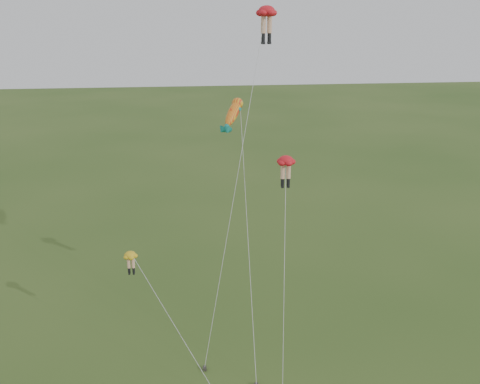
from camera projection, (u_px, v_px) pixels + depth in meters
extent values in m
plane|color=#2F4B1A|center=(232.00, 366.00, 37.31)|extent=(300.00, 300.00, 0.00)
ellipsoid|color=red|center=(267.00, 11.00, 37.13)|extent=(1.83, 1.83, 0.76)
cylinder|color=#F3B48F|center=(263.00, 24.00, 37.34)|extent=(0.34, 0.34, 1.17)
cylinder|color=black|center=(263.00, 37.00, 37.62)|extent=(0.27, 0.27, 0.58)
cube|color=black|center=(263.00, 43.00, 37.74)|extent=(0.26, 0.37, 0.17)
cylinder|color=#F3B48F|center=(270.00, 24.00, 37.49)|extent=(0.34, 0.34, 1.17)
cylinder|color=black|center=(269.00, 37.00, 37.77)|extent=(0.27, 0.27, 0.58)
cube|color=black|center=(269.00, 43.00, 37.89)|extent=(0.26, 0.37, 0.17)
cylinder|color=silver|center=(236.00, 186.00, 36.94)|extent=(5.27, 7.62, 23.72)
cube|color=black|center=(205.00, 368.00, 36.90)|extent=(0.25, 0.35, 0.24)
ellipsoid|color=red|center=(286.00, 160.00, 37.07)|extent=(1.38, 1.38, 0.68)
cylinder|color=#F3B48F|center=(283.00, 171.00, 37.30)|extent=(0.30, 0.30, 1.03)
cylinder|color=black|center=(282.00, 182.00, 37.55)|extent=(0.24, 0.24, 0.52)
cube|color=black|center=(282.00, 187.00, 37.66)|extent=(0.17, 0.30, 0.15)
cylinder|color=#F3B48F|center=(289.00, 171.00, 37.34)|extent=(0.30, 0.30, 1.03)
cylinder|color=black|center=(288.00, 182.00, 37.59)|extent=(0.24, 0.24, 0.52)
cube|color=black|center=(288.00, 186.00, 37.70)|extent=(0.17, 0.30, 0.15)
cylinder|color=silver|center=(284.00, 270.00, 35.73)|extent=(1.34, 7.20, 13.84)
ellipsoid|color=gold|center=(130.00, 255.00, 37.10)|extent=(1.06, 1.06, 0.51)
cylinder|color=#F3B48F|center=(129.00, 263.00, 37.28)|extent=(0.23, 0.23, 0.78)
cylinder|color=black|center=(129.00, 270.00, 37.47)|extent=(0.18, 0.18, 0.39)
cube|color=black|center=(129.00, 273.00, 37.55)|extent=(0.14, 0.23, 0.11)
cylinder|color=#F3B48F|center=(133.00, 263.00, 37.30)|extent=(0.23, 0.23, 0.78)
cylinder|color=black|center=(134.00, 270.00, 37.49)|extent=(0.18, 0.18, 0.39)
cube|color=black|center=(134.00, 273.00, 37.57)|extent=(0.14, 0.23, 0.11)
cylinder|color=silver|center=(171.00, 320.00, 35.60)|extent=(5.45, 6.24, 7.53)
ellipsoid|color=gold|center=(233.00, 112.00, 40.18)|extent=(2.25, 2.77, 2.46)
sphere|color=gold|center=(233.00, 112.00, 40.18)|extent=(1.45, 1.55, 1.27)
cone|color=#12796D|center=(233.00, 112.00, 40.18)|extent=(1.23, 1.37, 1.22)
cone|color=#12796D|center=(233.00, 112.00, 40.18)|extent=(1.23, 1.37, 1.22)
cone|color=#12796D|center=(233.00, 112.00, 40.18)|extent=(0.69, 0.77, 0.68)
cone|color=#12796D|center=(233.00, 112.00, 40.18)|extent=(0.69, 0.77, 0.68)
cone|color=red|center=(233.00, 112.00, 40.18)|extent=(0.73, 0.79, 0.67)
cylinder|color=silver|center=(244.00, 239.00, 37.68)|extent=(0.32, 10.85, 16.14)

